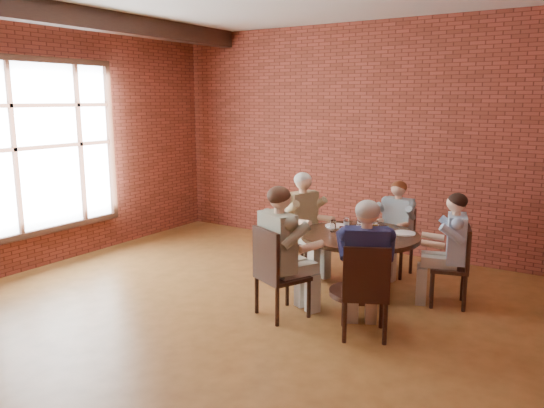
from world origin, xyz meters
The scene contains 28 objects.
floor centered at (0.00, 0.00, 0.00)m, with size 7.00×7.00×0.00m, color #A06B31.
wall_back centered at (0.00, 3.50, 1.70)m, with size 7.00×7.00×0.00m, color brown.
wall_left centered at (-3.25, 0.00, 1.70)m, with size 7.00×7.00×0.00m, color brown.
ceiling_beam centered at (-2.45, 0.00, 3.27)m, with size 0.22×6.90×0.26m, color black.
window centered at (-3.18, 0.40, 1.65)m, with size 0.10×2.16×2.36m.
dining_table centered at (0.90, 1.55, 0.53)m, with size 1.37×1.37×0.75m.
chair_a centered at (1.93, 1.86, 0.49)m, with size 0.49×0.49×0.91m.
diner_a centered at (1.86, 1.84, 0.64)m, with size 0.49×0.61×1.28m, color #3B679A, non-canonical shape.
chair_b centered at (0.99, 2.60, 0.49)m, with size 0.41×0.41×0.89m.
diner_b centered at (0.98, 2.53, 0.62)m, with size 0.47×0.58×1.24m, color #9BB9C6, non-canonical shape.
chair_c centered at (-0.12, 1.95, 0.51)m, with size 0.56×0.56×0.94m.
diner_c centered at (-0.04, 1.92, 0.67)m, with size 0.53×0.66×1.34m, color brown, non-canonical shape.
chair_d centered at (0.42, 0.48, 0.53)m, with size 0.61×0.61×0.98m.
diner_d centered at (0.46, 0.57, 0.70)m, with size 0.57×0.70×1.40m, color gray, non-canonical shape.
chair_e centered at (1.42, 0.50, 0.51)m, with size 0.59×0.59×0.95m.
diner_e centered at (1.38, 0.58, 0.68)m, with size 0.54×0.67×1.36m, color navy, non-canonical shape.
plate_a centered at (1.33, 1.84, 0.76)m, with size 0.26×0.26×0.01m, color white.
plate_b centered at (0.82, 1.99, 0.76)m, with size 0.26×0.26×0.01m, color white.
plate_c centered at (0.50, 1.73, 0.76)m, with size 0.26×0.26×0.01m, color white.
plate_d centered at (1.18, 1.18, 0.76)m, with size 0.26×0.26×0.01m, color white.
glass_a centered at (1.20, 1.53, 0.82)m, with size 0.07×0.07×0.14m, color white.
glass_b centered at (1.01, 1.73, 0.82)m, with size 0.07×0.07×0.14m, color white.
glass_c centered at (0.73, 1.93, 0.82)m, with size 0.07×0.07×0.14m, color white.
glass_d centered at (0.68, 1.66, 0.82)m, with size 0.07×0.07×0.14m, color white.
glass_e centered at (0.60, 1.47, 0.82)m, with size 0.07×0.07×0.14m, color white.
glass_f centered at (0.83, 1.23, 0.82)m, with size 0.07×0.07×0.14m, color white.
glass_g centered at (0.93, 1.42, 0.82)m, with size 0.07×0.07×0.14m, color white.
smartphone centered at (1.16, 1.08, 0.75)m, with size 0.07×0.13×0.01m, color black.
Camera 1 is at (3.26, -3.99, 2.28)m, focal length 35.00 mm.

